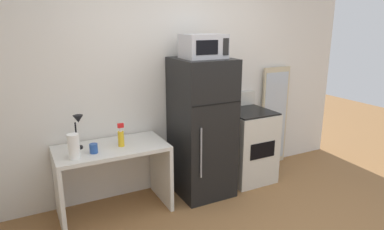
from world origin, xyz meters
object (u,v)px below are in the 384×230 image
at_px(desk_lamp, 78,126).
at_px(oven_range, 247,145).
at_px(paper_towel_roll, 74,146).
at_px(coffee_mug, 94,148).
at_px(desk, 112,167).
at_px(microwave, 203,46).
at_px(spray_bottle, 121,137).
at_px(refrigerator, 202,128).
at_px(leaning_mirror, 274,116).

distance_m(desk_lamp, oven_range, 2.12).
height_order(desk_lamp, paper_towel_roll, desk_lamp).
bearing_deg(coffee_mug, desk, 27.46).
distance_m(coffee_mug, oven_range, 1.99).
xyz_separation_m(paper_towel_roll, oven_range, (2.15, 0.17, -0.40)).
bearing_deg(desk_lamp, oven_range, -2.17).
bearing_deg(paper_towel_roll, desk_lamp, 69.91).
distance_m(desk, microwave, 1.62).
distance_m(paper_towel_roll, spray_bottle, 0.50).
bearing_deg(refrigerator, coffee_mug, -176.43).
bearing_deg(microwave, spray_bottle, 179.79).
xyz_separation_m(microwave, leaning_mirror, (1.33, 0.31, -1.04)).
distance_m(refrigerator, microwave, 0.94).
bearing_deg(microwave, oven_range, 4.33).
bearing_deg(spray_bottle, paper_towel_roll, -166.53).
xyz_separation_m(coffee_mug, paper_towel_roll, (-0.19, -0.06, 0.07)).
height_order(microwave, leaning_mirror, microwave).
bearing_deg(leaning_mirror, paper_towel_roll, -171.41).
height_order(microwave, oven_range, microwave).
relative_size(spray_bottle, refrigerator, 0.15).
distance_m(paper_towel_roll, microwave, 1.70).
relative_size(desk_lamp, leaning_mirror, 0.25).
distance_m(coffee_mug, leaning_mirror, 2.62).
distance_m(desk, desk_lamp, 0.56).
xyz_separation_m(desk, microwave, (1.07, -0.04, 1.22)).
xyz_separation_m(desk_lamp, refrigerator, (1.36, -0.11, -0.18)).
bearing_deg(refrigerator, paper_towel_roll, -174.72).
bearing_deg(desk_lamp, microwave, -5.47).
distance_m(paper_towel_roll, oven_range, 2.19).
bearing_deg(paper_towel_roll, spray_bottle, 13.47).
distance_m(microwave, oven_range, 1.45).
relative_size(desk, microwave, 2.48).
relative_size(spray_bottle, microwave, 0.54).
height_order(desk, spray_bottle, spray_bottle).
relative_size(coffee_mug, leaning_mirror, 0.07).
distance_m(desk, oven_range, 1.76).
bearing_deg(paper_towel_roll, refrigerator, 5.28).
xyz_separation_m(desk, desk_lamp, (-0.30, 0.09, 0.47)).
bearing_deg(oven_range, desk, -179.72).
bearing_deg(leaning_mirror, oven_range, -158.29).
xyz_separation_m(microwave, oven_range, (0.69, 0.05, -1.28)).
relative_size(desk_lamp, microwave, 0.77).
bearing_deg(leaning_mirror, microwave, -167.02).
bearing_deg(desk, refrigerator, -1.23).
relative_size(desk_lamp, oven_range, 0.32).
bearing_deg(microwave, desk, 177.63).
bearing_deg(coffee_mug, paper_towel_roll, -163.79).
relative_size(spray_bottle, oven_range, 0.23).
height_order(desk, oven_range, oven_range).
distance_m(microwave, leaning_mirror, 1.72).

